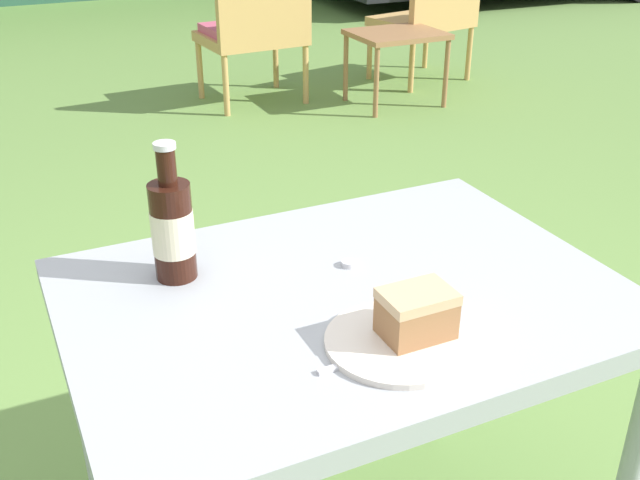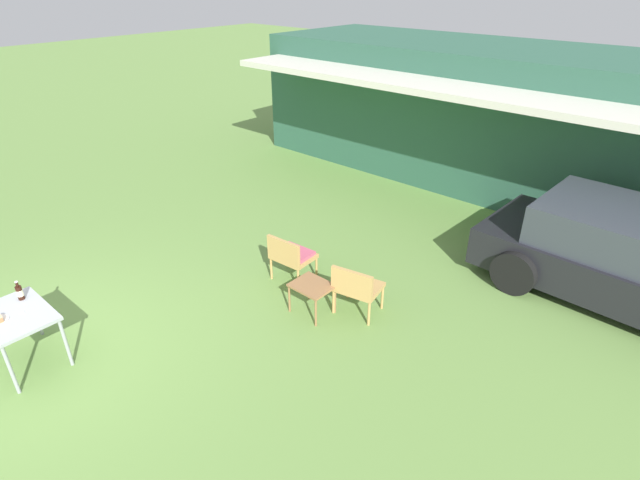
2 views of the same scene
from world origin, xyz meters
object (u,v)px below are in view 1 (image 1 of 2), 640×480
(garden_side_table, at_px, (397,41))
(cake_on_plate, at_px, (409,326))
(patio_table, at_px, (345,326))
(cola_bottle_near, at_px, (172,228))
(wicker_chair_plain, at_px, (429,15))
(wicker_chair_cushioned, at_px, (254,31))

(garden_side_table, xyz_separation_m, cake_on_plate, (-1.83, -3.12, 0.34))
(patio_table, relative_size, cola_bottle_near, 3.77)
(patio_table, bearing_deg, garden_side_table, 57.92)
(wicker_chair_plain, relative_size, cola_bottle_near, 3.05)
(garden_side_table, distance_m, cola_bottle_near, 3.50)
(patio_table, height_order, cake_on_plate, cake_on_plate)
(cake_on_plate, xyz_separation_m, cola_bottle_near, (-0.26, 0.34, 0.07))
(wicker_chair_plain, distance_m, cola_bottle_near, 4.06)
(wicker_chair_plain, bearing_deg, cake_on_plate, 45.56)
(patio_table, distance_m, cola_bottle_near, 0.34)
(patio_table, bearing_deg, cake_on_plate, -84.42)
(wicker_chair_plain, xyz_separation_m, patio_table, (-2.31, -3.31, 0.19))
(wicker_chair_cushioned, bearing_deg, cola_bottle_near, 63.59)
(garden_side_table, height_order, cake_on_plate, cake_on_plate)
(wicker_chair_cushioned, relative_size, cake_on_plate, 3.36)
(garden_side_table, bearing_deg, wicker_chair_cushioned, 153.44)
(patio_table, height_order, cola_bottle_near, cola_bottle_near)
(cola_bottle_near, bearing_deg, wicker_chair_cushioned, 67.24)
(patio_table, distance_m, cake_on_plate, 0.20)
(wicker_chair_plain, relative_size, garden_side_table, 1.41)
(wicker_chair_plain, relative_size, cake_on_plate, 3.36)
(wicker_chair_cushioned, distance_m, garden_side_table, 0.86)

